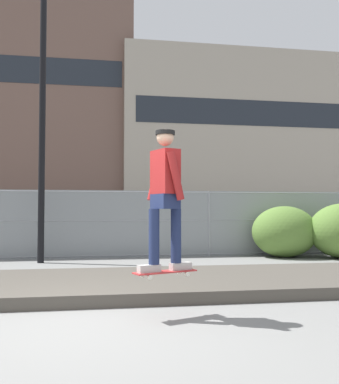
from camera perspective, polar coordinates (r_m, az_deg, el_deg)
ground_plane at (r=5.20m, az=-11.23°, el=-16.80°), size 120.00×120.00×0.00m
gravel_berm at (r=7.43m, az=-10.71°, el=-11.69°), size 17.10×2.81×0.18m
skateboard at (r=5.43m, az=-0.57°, el=-10.32°), size 0.82×0.47×0.07m
skater at (r=5.38m, az=-0.56°, el=0.26°), size 0.71×0.62×1.73m
chain_fence at (r=12.22m, az=-10.24°, el=-4.06°), size 20.08×0.06×1.85m
street_lamp at (r=11.93m, az=-16.05°, el=14.55°), size 0.44×0.44×7.78m
office_block at (r=50.25m, az=8.87°, el=6.09°), size 26.33×13.21×17.36m
shrub_left at (r=12.68m, az=14.65°, el=-4.98°), size 1.83×1.50×1.42m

